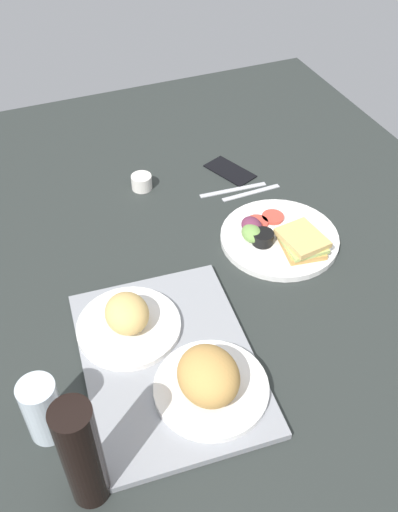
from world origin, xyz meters
TOP-DOWN VIEW (x-y plane):
  - ground_plane at (0.00, 0.00)cm, footprint 190.00×150.00cm
  - serving_tray at (-20.64, 18.69)cm, footprint 47.39×36.34cm
  - bread_plate_near at (-30.95, 14.22)cm, footprint 21.71×21.71cm
  - bread_plate_far at (-10.63, 23.70)cm, footprint 21.51×21.51cm
  - plate_with_salad at (3.13, -18.65)cm, footprint 29.06×29.06cm
  - drinking_glass at (-26.48, 43.52)cm, footprint 6.66×6.66cm
  - soda_bottle at (-40.06, 39.09)cm, footprint 6.40×6.40cm
  - espresso_cup at (37.12, 5.75)cm, footprint 5.60×5.60cm
  - fork at (23.79, -21.06)cm, footprint 1.76×17.03cm
  - knife at (26.79, -17.06)cm, footprint 2.67×19.05cm
  - cell_phone at (35.21, -19.88)cm, footprint 16.06×12.17cm

SIDE VIEW (x-z plane):
  - ground_plane at x=0.00cm, z-range -3.00..0.00cm
  - fork at x=23.79cm, z-range 0.00..0.50cm
  - knife at x=26.79cm, z-range 0.00..0.50cm
  - cell_phone at x=35.21cm, z-range 0.00..0.80cm
  - serving_tray at x=-20.64cm, z-range 0.00..1.60cm
  - plate_with_salad at x=3.13cm, z-range -1.01..4.39cm
  - espresso_cup at x=37.12cm, z-range 0.00..4.00cm
  - bread_plate_far at x=-10.63cm, z-range 0.18..8.54cm
  - bread_plate_near at x=-30.95cm, z-range 0.56..10.77cm
  - drinking_glass at x=-26.48cm, z-range 0.00..13.57cm
  - soda_bottle at x=-40.06cm, z-range 0.00..23.97cm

